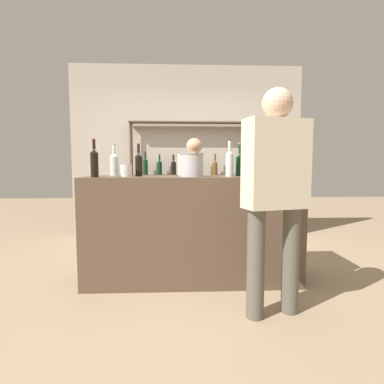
# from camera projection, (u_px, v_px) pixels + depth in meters

# --- Properties ---
(ground_plane) EXTENTS (16.00, 16.00, 0.00)m
(ground_plane) POSITION_uv_depth(u_px,v_px,m) (192.00, 278.00, 3.16)
(ground_plane) COLOR #9E8466
(bar_counter) EXTENTS (2.15, 0.68, 1.08)m
(bar_counter) POSITION_uv_depth(u_px,v_px,m) (192.00, 228.00, 3.11)
(bar_counter) COLOR brown
(bar_counter) RESTS_ON ground_plane
(back_wall) EXTENTS (3.75, 0.12, 2.80)m
(back_wall) POSITION_uv_depth(u_px,v_px,m) (187.00, 153.00, 4.96)
(back_wall) COLOR #B2A899
(back_wall) RESTS_ON ground_plane
(back_shelf) EXTENTS (1.84, 0.18, 1.88)m
(back_shelf) POSITION_uv_depth(u_px,v_px,m) (187.00, 164.00, 4.80)
(back_shelf) COLOR #4C3828
(back_shelf) RESTS_ON ground_plane
(counter_bottle_0) EXTENTS (0.08, 0.08, 0.37)m
(counter_bottle_0) POSITION_uv_depth(u_px,v_px,m) (263.00, 162.00, 3.21)
(counter_bottle_0) COLOR #0F1956
(counter_bottle_0) RESTS_ON bar_counter
(counter_bottle_1) EXTENTS (0.08, 0.08, 0.37)m
(counter_bottle_1) POSITION_uv_depth(u_px,v_px,m) (229.00, 162.00, 3.01)
(counter_bottle_1) COLOR silver
(counter_bottle_1) RESTS_ON bar_counter
(counter_bottle_2) EXTENTS (0.07, 0.07, 0.36)m
(counter_bottle_2) POSITION_uv_depth(u_px,v_px,m) (94.00, 162.00, 2.79)
(counter_bottle_2) COLOR black
(counter_bottle_2) RESTS_ON bar_counter
(counter_bottle_3) EXTENTS (0.09, 0.09, 0.34)m
(counter_bottle_3) POSITION_uv_depth(u_px,v_px,m) (114.00, 163.00, 3.20)
(counter_bottle_3) COLOR silver
(counter_bottle_3) RESTS_ON bar_counter
(counter_bottle_4) EXTENTS (0.09, 0.09, 0.34)m
(counter_bottle_4) POSITION_uv_depth(u_px,v_px,m) (240.00, 164.00, 3.13)
(counter_bottle_4) COLOR black
(counter_bottle_4) RESTS_ON bar_counter
(counter_bottle_5) EXTENTS (0.07, 0.07, 0.33)m
(counter_bottle_5) POSITION_uv_depth(u_px,v_px,m) (139.00, 164.00, 3.07)
(counter_bottle_5) COLOR black
(counter_bottle_5) RESTS_ON bar_counter
(wine_glass) EXTENTS (0.08, 0.08, 0.14)m
(wine_glass) POSITION_uv_depth(u_px,v_px,m) (276.00, 166.00, 3.27)
(wine_glass) COLOR silver
(wine_glass) RESTS_ON bar_counter
(ice_bucket) EXTENTS (0.24, 0.24, 0.23)m
(ice_bucket) POSITION_uv_depth(u_px,v_px,m) (192.00, 165.00, 2.95)
(ice_bucket) COLOR #B2B2B7
(ice_bucket) RESTS_ON bar_counter
(cork_jar) EXTENTS (0.12, 0.12, 0.12)m
(cork_jar) POSITION_uv_depth(u_px,v_px,m) (126.00, 171.00, 2.97)
(cork_jar) COLOR silver
(cork_jar) RESTS_ON bar_counter
(server_behind_counter) EXTENTS (0.43, 0.27, 1.54)m
(server_behind_counter) POSITION_uv_depth(u_px,v_px,m) (194.00, 187.00, 3.94)
(server_behind_counter) COLOR #575347
(server_behind_counter) RESTS_ON ground_plane
(customer_right) EXTENTS (0.53, 0.33, 1.77)m
(customer_right) POSITION_uv_depth(u_px,v_px,m) (275.00, 185.00, 2.31)
(customer_right) COLOR #575347
(customer_right) RESTS_ON ground_plane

